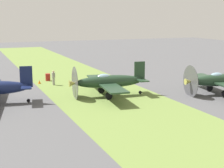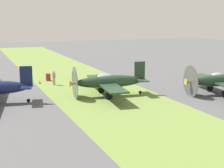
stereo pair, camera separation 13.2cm
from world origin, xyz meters
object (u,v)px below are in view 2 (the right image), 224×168
object	(u,v)px
ground_crew_chief	(54,77)
supply_crate	(11,85)
airplane_wingman	(108,82)
runway_marker_cone	(40,82)
airplane_trail	(221,80)
fuel_drum	(48,77)

from	to	relation	value
ground_crew_chief	supply_crate	world-z (taller)	ground_crew_chief
airplane_wingman	runway_marker_cone	size ratio (longest dim) A/B	23.00
ground_crew_chief	runway_marker_cone	bearing A→B (deg)	-158.50
airplane_trail	ground_crew_chief	bearing A→B (deg)	60.81
ground_crew_chief	supply_crate	xyz separation A→B (m)	(0.16, 4.90, -0.59)
airplane_wingman	supply_crate	world-z (taller)	airplane_wingman
supply_crate	runway_marker_cone	size ratio (longest dim) A/B	2.05
airplane_trail	fuel_drum	size ratio (longest dim) A/B	11.20
supply_crate	airplane_wingman	bearing A→B (deg)	-132.75
airplane_trail	runway_marker_cone	bearing A→B (deg)	59.98
supply_crate	runway_marker_cone	distance (m)	3.73
supply_crate	airplane_trail	bearing A→B (deg)	-120.48
ground_crew_chief	supply_crate	size ratio (longest dim) A/B	1.92
supply_crate	ground_crew_chief	bearing A→B (deg)	-91.86
fuel_drum	airplane_trail	bearing A→B (deg)	-134.29
ground_crew_chief	runway_marker_cone	size ratio (longest dim) A/B	3.93
supply_crate	fuel_drum	bearing A→B (deg)	-59.13
fuel_drum	runway_marker_cone	size ratio (longest dim) A/B	2.05
ground_crew_chief	airplane_wingman	bearing A→B (deg)	3.46
airplane_trail	runway_marker_cone	size ratio (longest dim) A/B	22.91
airplane_wingman	runway_marker_cone	xyz separation A→B (m)	(9.36, 5.21, -1.28)
ground_crew_chief	fuel_drum	xyz separation A→B (m)	(3.08, 0.02, -0.46)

